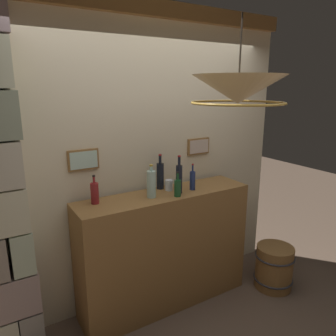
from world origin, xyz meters
TOP-DOWN VIEW (x-y plane):
  - panelled_rear_partition at (-0.00, 1.10)m, footprint 3.01×0.15m
  - bar_shelf_unit at (0.00, 0.81)m, footprint 1.67×0.42m
  - liquor_bottle_scotch at (0.12, 0.76)m, footprint 0.06×0.06m
  - liquor_bottle_tequila at (0.03, 0.96)m, footprint 0.07×0.07m
  - liquor_bottle_vodka at (0.05, 0.69)m, footprint 0.06×0.06m
  - liquor_bottle_amaro at (-0.63, 0.89)m, footprint 0.07×0.07m
  - liquor_bottle_rye at (0.28, 0.77)m, footprint 0.05×0.05m
  - liquor_bottle_sherry at (-0.16, 0.79)m, footprint 0.08×0.08m
  - glass_tumbler_rocks at (0.08, 0.87)m, footprint 0.07×0.07m
  - pendant_lamp at (0.13, 0.06)m, footprint 0.63×0.63m
  - wooden_barrel at (1.10, 0.42)m, footprint 0.41×0.41m

SIDE VIEW (x-z plane):
  - wooden_barrel at x=1.10m, z-range 0.00..0.46m
  - bar_shelf_unit at x=0.00m, z-range 0.00..1.13m
  - glass_tumbler_rocks at x=0.08m, z-range 1.13..1.23m
  - liquor_bottle_vodka at x=0.05m, z-range 1.10..1.33m
  - liquor_bottle_rye at x=0.28m, z-range 1.10..1.35m
  - liquor_bottle_amaro at x=-0.63m, z-range 1.10..1.35m
  - liquor_bottle_sherry at x=-0.16m, z-range 1.11..1.40m
  - liquor_bottle_tequila at x=0.03m, z-range 1.10..1.43m
  - liquor_bottle_scotch at x=0.12m, z-range 1.10..1.45m
  - panelled_rear_partition at x=0.00m, z-range 0.08..2.88m
  - pendant_lamp at x=0.13m, z-range 1.77..2.34m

